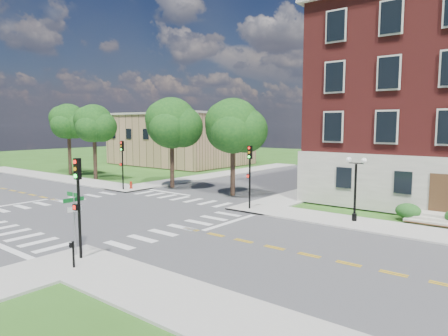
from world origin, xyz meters
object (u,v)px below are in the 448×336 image
Objects in this scene: traffic_signal_se at (78,195)px; traffic_signal_nw at (122,159)px; fire_hydrant at (131,185)px; twin_lamp_west at (355,185)px; street_sign_pole at (74,211)px; push_button_post at (73,253)px; traffic_signal_ne at (250,169)px.

traffic_signal_nw is at bearing 136.76° from traffic_signal_se.
twin_lamp_west is at bearing 0.97° from fire_hydrant.
traffic_signal_nw reaches higher than street_sign_pole.
twin_lamp_west reaches higher than push_button_post.
traffic_signal_ne is 15.12m from fire_hydrant.
fire_hydrant is (-15.88, 16.02, -0.33)m from push_button_post.
street_sign_pole is (-0.45, -14.34, -0.88)m from traffic_signal_ne.
traffic_signal_se is at bearing -89.51° from traffic_signal_ne.
street_sign_pole is 2.58× the size of push_button_post.
traffic_signal_se is 1.55× the size of street_sign_pole.
twin_lamp_west reaches higher than fire_hydrant.
traffic_signal_se is 1.00× the size of traffic_signal_ne.
twin_lamp_west is (7.74, 1.03, -0.66)m from traffic_signal_ne.
fire_hydrant is (-14.99, 15.10, -2.72)m from traffic_signal_se.
twin_lamp_west is at bearing 67.72° from push_button_post.
fire_hydrant is (0.17, 0.85, -2.72)m from traffic_signal_nw.
traffic_signal_nw is 20.33m from street_sign_pole.
fire_hydrant is at bearing 133.88° from street_sign_pole.
traffic_signal_se is at bearing 134.25° from push_button_post.
twin_lamp_west is at bearing 7.58° from traffic_signal_ne.
traffic_signal_ne is 15.03m from traffic_signal_nw.
traffic_signal_se is at bearing -116.18° from twin_lamp_west.
push_button_post is (16.05, -15.17, -2.39)m from traffic_signal_nw.
twin_lamp_west is (22.77, 1.23, -0.66)m from traffic_signal_nw.
street_sign_pole is at bearing -44.12° from traffic_signal_nw.
push_button_post is (1.02, -15.37, -2.39)m from traffic_signal_ne.
traffic_signal_se reaches higher than push_button_post.
traffic_signal_se is at bearing -43.24° from traffic_signal_nw.
traffic_signal_se reaches higher than twin_lamp_west.
traffic_signal_se is 2.71m from push_button_post.
push_button_post is at bearing -45.24° from fire_hydrant.
traffic_signal_se is 6.40× the size of fire_hydrant.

